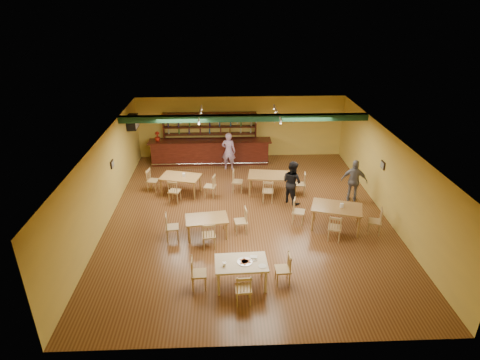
{
  "coord_description": "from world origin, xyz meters",
  "views": [
    {
      "loc": [
        -0.81,
        -12.67,
        7.32
      ],
      "look_at": [
        -0.27,
        0.6,
        1.15
      ],
      "focal_mm": 29.7,
      "sensor_mm": 36.0,
      "label": 1
    }
  ],
  "objects_px": {
    "patron_right_a": "(292,182)",
    "dining_table_d": "(336,217)",
    "dining_table_a": "(181,185)",
    "dining_table_c": "(207,227)",
    "dining_table_b": "(269,184)",
    "bar_counter": "(210,152)",
    "near_table": "(241,273)",
    "patron_bar": "(229,151)"
  },
  "relations": [
    {
      "from": "dining_table_b",
      "to": "patron_right_a",
      "type": "distance_m",
      "value": 1.21
    },
    {
      "from": "dining_table_c",
      "to": "patron_bar",
      "type": "height_order",
      "value": "patron_bar"
    },
    {
      "from": "dining_table_b",
      "to": "dining_table_d",
      "type": "relative_size",
      "value": 0.98
    },
    {
      "from": "near_table",
      "to": "patron_bar",
      "type": "bearing_deg",
      "value": 89.25
    },
    {
      "from": "dining_table_b",
      "to": "patron_right_a",
      "type": "bearing_deg",
      "value": -36.82
    },
    {
      "from": "bar_counter",
      "to": "dining_table_c",
      "type": "bearing_deg",
      "value": -89.45
    },
    {
      "from": "near_table",
      "to": "patron_right_a",
      "type": "xyz_separation_m",
      "value": [
        2.16,
        4.84,
        0.47
      ]
    },
    {
      "from": "bar_counter",
      "to": "patron_bar",
      "type": "distance_m",
      "value": 1.24
    },
    {
      "from": "bar_counter",
      "to": "dining_table_c",
      "type": "xyz_separation_m",
      "value": [
        0.06,
        -6.49,
        -0.22
      ]
    },
    {
      "from": "dining_table_d",
      "to": "near_table",
      "type": "xyz_separation_m",
      "value": [
        -3.38,
        -2.86,
        -0.04
      ]
    },
    {
      "from": "dining_table_b",
      "to": "dining_table_c",
      "type": "distance_m",
      "value": 3.92
    },
    {
      "from": "bar_counter",
      "to": "dining_table_d",
      "type": "height_order",
      "value": "bar_counter"
    },
    {
      "from": "bar_counter",
      "to": "dining_table_d",
      "type": "bearing_deg",
      "value": -53.99
    },
    {
      "from": "dining_table_a",
      "to": "dining_table_d",
      "type": "bearing_deg",
      "value": -12.18
    },
    {
      "from": "dining_table_d",
      "to": "patron_bar",
      "type": "distance_m",
      "value": 6.45
    },
    {
      "from": "patron_bar",
      "to": "patron_right_a",
      "type": "bearing_deg",
      "value": 137.93
    },
    {
      "from": "dining_table_d",
      "to": "patron_bar",
      "type": "height_order",
      "value": "patron_bar"
    },
    {
      "from": "dining_table_c",
      "to": "dining_table_a",
      "type": "bearing_deg",
      "value": 102.85
    },
    {
      "from": "bar_counter",
      "to": "dining_table_a",
      "type": "xyz_separation_m",
      "value": [
        -1.1,
        -3.28,
        -0.18
      ]
    },
    {
      "from": "bar_counter",
      "to": "near_table",
      "type": "bearing_deg",
      "value": -83.11
    },
    {
      "from": "patron_right_a",
      "to": "dining_table_d",
      "type": "bearing_deg",
      "value": 172.99
    },
    {
      "from": "dining_table_a",
      "to": "patron_right_a",
      "type": "xyz_separation_m",
      "value": [
        4.35,
        -0.89,
        0.46
      ]
    },
    {
      "from": "dining_table_a",
      "to": "dining_table_d",
      "type": "xyz_separation_m",
      "value": [
        5.57,
        -2.87,
        0.03
      ]
    },
    {
      "from": "bar_counter",
      "to": "dining_table_c",
      "type": "distance_m",
      "value": 6.49
    },
    {
      "from": "patron_bar",
      "to": "dining_table_d",
      "type": "bearing_deg",
      "value": 136.61
    },
    {
      "from": "dining_table_d",
      "to": "patron_bar",
      "type": "xyz_separation_m",
      "value": [
        -3.6,
        5.33,
        0.47
      ]
    },
    {
      "from": "near_table",
      "to": "patron_right_a",
      "type": "bearing_deg",
      "value": 63.66
    },
    {
      "from": "dining_table_b",
      "to": "dining_table_d",
      "type": "bearing_deg",
      "value": -45.77
    },
    {
      "from": "dining_table_c",
      "to": "patron_bar",
      "type": "distance_m",
      "value": 5.74
    },
    {
      "from": "dining_table_a",
      "to": "patron_right_a",
      "type": "distance_m",
      "value": 4.46
    },
    {
      "from": "dining_table_a",
      "to": "patron_bar",
      "type": "relative_size",
      "value": 0.87
    },
    {
      "from": "dining_table_d",
      "to": "dining_table_b",
      "type": "bearing_deg",
      "value": 143.5
    },
    {
      "from": "dining_table_d",
      "to": "patron_right_a",
      "type": "distance_m",
      "value": 2.36
    },
    {
      "from": "dining_table_b",
      "to": "near_table",
      "type": "xyz_separation_m",
      "value": [
        -1.36,
        -5.64,
        -0.03
      ]
    },
    {
      "from": "bar_counter",
      "to": "patron_right_a",
      "type": "bearing_deg",
      "value": -52.11
    },
    {
      "from": "dining_table_a",
      "to": "dining_table_c",
      "type": "xyz_separation_m",
      "value": [
        1.16,
        -3.2,
        -0.04
      ]
    },
    {
      "from": "dining_table_a",
      "to": "dining_table_d",
      "type": "height_order",
      "value": "dining_table_d"
    },
    {
      "from": "dining_table_a",
      "to": "dining_table_b",
      "type": "relative_size",
      "value": 0.94
    },
    {
      "from": "bar_counter",
      "to": "near_table",
      "type": "relative_size",
      "value": 4.08
    },
    {
      "from": "dining_table_a",
      "to": "dining_table_b",
      "type": "height_order",
      "value": "dining_table_b"
    },
    {
      "from": "dining_table_b",
      "to": "dining_table_d",
      "type": "xyz_separation_m",
      "value": [
        2.02,
        -2.78,
        0.01
      ]
    },
    {
      "from": "bar_counter",
      "to": "dining_table_c",
      "type": "height_order",
      "value": "bar_counter"
    }
  ]
}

